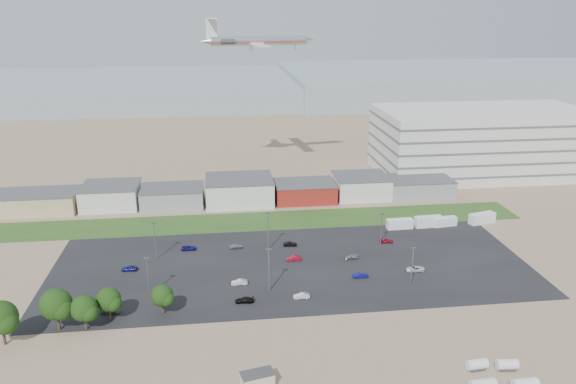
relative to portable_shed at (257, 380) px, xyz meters
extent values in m
plane|color=#93785E|center=(7.07, 26.89, -1.45)|extent=(700.00, 700.00, 0.00)
cube|color=black|center=(12.07, 46.89, -1.44)|extent=(120.00, 50.00, 0.01)
cube|color=#2D4A1C|center=(7.07, 78.89, -1.44)|extent=(160.00, 16.00, 0.02)
cube|color=silver|center=(97.07, 121.89, 11.05)|extent=(80.00, 40.00, 25.00)
imported|color=silver|center=(42.03, 39.83, -0.81)|extent=(4.60, 2.15, 1.27)
imported|color=navy|center=(27.68, 38.14, -0.81)|extent=(3.86, 1.37, 1.27)
imported|color=black|center=(-0.77, 29.58, -0.85)|extent=(4.28, 2.10, 1.20)
imported|color=silver|center=(-1.53, 38.19, -0.82)|extent=(3.83, 1.43, 1.25)
imported|color=navy|center=(-28.36, 48.93, -0.79)|extent=(3.95, 1.77, 1.32)
imported|color=#A5A5AA|center=(-1.52, 59.33, -0.90)|extent=(3.92, 1.92, 1.10)
imported|color=maroon|center=(13.02, 49.68, -0.80)|extent=(3.95, 1.50, 1.29)
imported|color=maroon|center=(40.15, 58.00, -0.80)|extent=(3.94, 1.99, 1.29)
imported|color=navy|center=(-14.20, 59.85, -0.88)|extent=(4.09, 1.90, 1.13)
imported|color=#595B5E|center=(-29.52, 28.51, -0.83)|extent=(4.39, 2.18, 1.23)
imported|color=black|center=(13.23, 58.94, -0.84)|extent=(3.77, 1.59, 1.21)
imported|color=#A5A5AA|center=(27.98, 48.76, -0.91)|extent=(3.78, 1.66, 1.08)
imported|color=silver|center=(12.11, 29.86, -0.84)|extent=(3.68, 1.37, 1.20)
camera|label=1|loc=(-4.87, -81.34, 60.93)|focal=35.00mm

